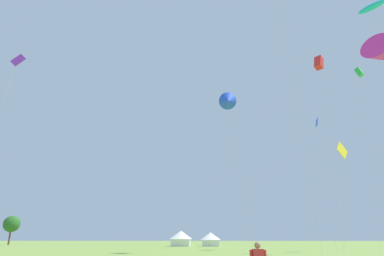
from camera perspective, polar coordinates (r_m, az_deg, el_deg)
name	(u,v)px	position (r m, az deg, el deg)	size (l,w,h in m)	color
kite_green_box	(359,73)	(54.23, 27.23, 8.57)	(2.51, 1.64, 25.64)	green
kite_magenta_delta	(381,53)	(35.88, 30.25, 11.25)	(4.30, 4.20, 19.93)	#E02DA3
kite_cyan_parafoil	(372,7)	(52.98, 28.96, 18.03)	(3.58, 3.92, 32.18)	#1EB7CC
kite_yellow_diamond	(342,151)	(55.67, 24.80, -3.63)	(3.20, 1.98, 16.20)	yellow
kite_blue_diamond	(317,126)	(50.29, 21.11, 0.36)	(0.70, 3.00, 18.52)	blue
kite_blue_delta	(228,101)	(49.91, 6.32, 4.73)	(3.73, 3.19, 23.26)	blue
kite_purple_diamond	(16,67)	(29.56, -28.50, 9.44)	(1.91, 2.04, 15.97)	purple
kite_red_box	(319,63)	(72.01, 21.33, 10.57)	(2.43, 3.07, 36.99)	red
festival_tent_left	(181,238)	(78.28, -1.96, -18.63)	(5.19, 5.19, 3.37)	white
festival_tent_center	(211,239)	(77.94, 3.27, -18.76)	(4.61, 4.61, 2.99)	white
tree_distant_left	(12,224)	(104.79, -29.03, -14.49)	(4.34, 4.34, 7.58)	brown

